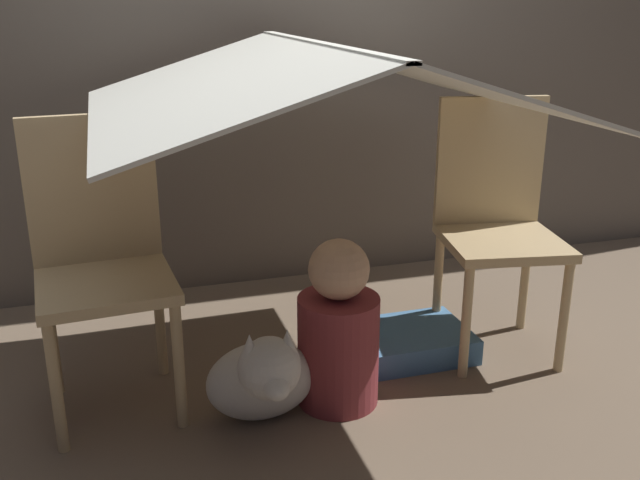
{
  "coord_description": "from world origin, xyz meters",
  "views": [
    {
      "loc": [
        -0.68,
        -2.1,
        1.34
      ],
      "look_at": [
        0.0,
        0.14,
        0.54
      ],
      "focal_mm": 40.0,
      "sensor_mm": 36.0,
      "label": 1
    }
  ],
  "objects": [
    {
      "name": "ground_plane",
      "position": [
        0.0,
        0.0,
        0.0
      ],
      "size": [
        8.8,
        8.8,
        0.0
      ],
      "primitive_type": "plane",
      "color": "#7A6651"
    },
    {
      "name": "chair_right",
      "position": [
        0.74,
        0.22,
        0.53
      ],
      "size": [
        0.5,
        0.5,
        0.98
      ],
      "rotation": [
        0.0,
        0.0,
        -0.18
      ],
      "color": "#D1B27F",
      "rests_on": "ground_plane"
    },
    {
      "name": "floor_cushion",
      "position": [
        0.4,
        0.21,
        0.05
      ],
      "size": [
        0.43,
        0.34,
        0.1
      ],
      "color": "#4C7FB2",
      "rests_on": "ground_plane"
    },
    {
      "name": "person_front",
      "position": [
        0.01,
        -0.03,
        0.26
      ],
      "size": [
        0.28,
        0.28,
        0.59
      ],
      "color": "maroon",
      "rests_on": "ground_plane"
    },
    {
      "name": "wall_back",
      "position": [
        0.0,
        1.16,
        1.25
      ],
      "size": [
        7.0,
        0.05,
        2.5
      ],
      "color": "#6B6056",
      "rests_on": "ground_plane"
    },
    {
      "name": "dog",
      "position": [
        -0.26,
        -0.1,
        0.18
      ],
      "size": [
        0.36,
        0.37,
        0.38
      ],
      "color": "silver",
      "rests_on": "ground_plane"
    },
    {
      "name": "chair_left",
      "position": [
        -0.73,
        0.22,
        0.53
      ],
      "size": [
        0.46,
        0.46,
        0.98
      ],
      "rotation": [
        0.0,
        0.0,
        0.08
      ],
      "color": "#D1B27F",
      "rests_on": "ground_plane"
    },
    {
      "name": "sheet_canopy",
      "position": [
        0.0,
        0.14,
        1.09
      ],
      "size": [
        1.45,
        1.45,
        0.23
      ],
      "color": "silver"
    }
  ]
}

